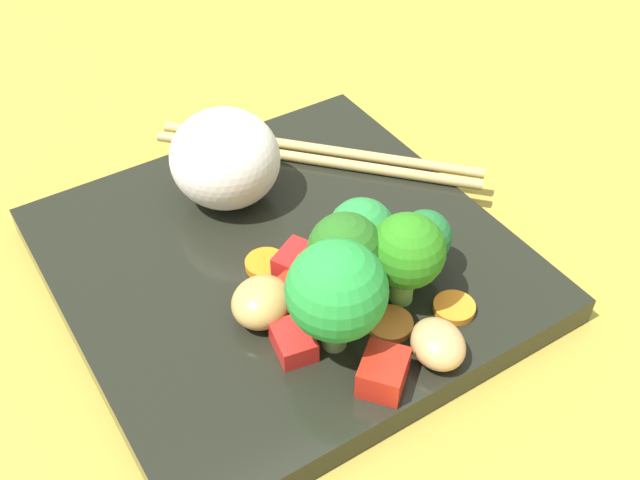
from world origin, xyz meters
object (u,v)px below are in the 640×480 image
at_px(square_plate, 284,263).
at_px(chopstick_pair, 317,154).
at_px(broccoli_floret_3, 407,253).
at_px(rice_mound, 225,159).
at_px(carrot_slice_1, 266,264).

bearing_deg(square_plate, chopstick_pair, 139.25).
bearing_deg(broccoli_floret_3, rice_mound, -159.95).
relative_size(square_plate, carrot_slice_1, 10.56).
relative_size(carrot_slice_1, chopstick_pair, 0.14).
distance_m(rice_mound, carrot_slice_1, 0.08).
bearing_deg(square_plate, broccoli_floret_3, 30.64).
relative_size(broccoli_floret_3, carrot_slice_1, 2.46).
bearing_deg(carrot_slice_1, broccoli_floret_3, 41.81).
relative_size(rice_mound, carrot_slice_1, 2.85).
bearing_deg(broccoli_floret_3, carrot_slice_1, -138.19).
height_order(square_plate, chopstick_pair, chopstick_pair).
height_order(square_plate, broccoli_floret_3, broccoli_floret_3).
distance_m(carrot_slice_1, chopstick_pair, 0.12).
distance_m(broccoli_floret_3, chopstick_pair, 0.16).
xyz_separation_m(square_plate, broccoli_floret_3, (0.07, 0.04, 0.05)).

